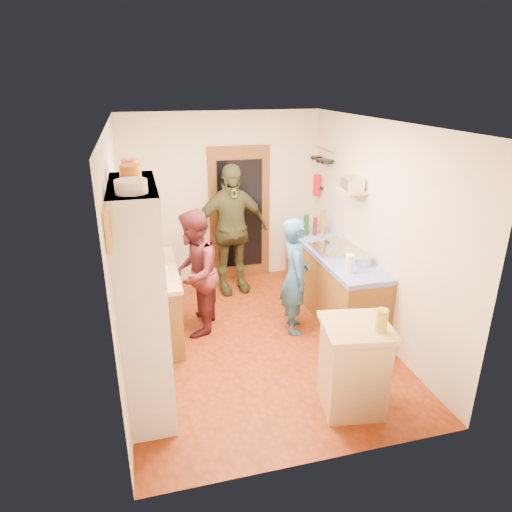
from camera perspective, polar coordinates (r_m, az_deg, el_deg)
name	(u,v)px	position (r m, az deg, el deg)	size (l,w,h in m)	color
floor	(256,340)	(5.76, 0.04, -10.48)	(3.00, 4.00, 0.02)	maroon
ceiling	(256,122)	(4.91, 0.05, 16.46)	(3.00, 4.00, 0.02)	silver
wall_back	(223,199)	(7.07, -4.15, 7.13)	(3.00, 0.02, 2.60)	beige
wall_front	(326,328)	(3.46, 8.68, -8.88)	(3.00, 0.02, 2.60)	beige
wall_left	(119,253)	(5.05, -16.77, 0.37)	(0.02, 4.00, 2.60)	beige
wall_right	(376,230)	(5.75, 14.79, 3.11)	(0.02, 4.00, 2.60)	beige
door_frame	(240,214)	(7.15, -2.06, 5.25)	(0.95, 0.06, 2.10)	brown
door_glass	(240,215)	(7.12, -2.00, 5.18)	(0.70, 0.02, 1.70)	black
hutch_body	(143,301)	(4.38, -13.92, -5.44)	(0.40, 1.20, 2.20)	silver
hutch_top_shelf	(132,186)	(4.02, -15.28, 8.44)	(0.40, 1.14, 0.04)	silver
plate_stack	(131,186)	(3.67, -15.35, 8.39)	(0.25, 0.25, 0.10)	white
orange_pot_a	(130,173)	(4.07, -15.42, 9.92)	(0.18, 0.18, 0.15)	orange
orange_pot_b	(130,167)	(4.38, -15.44, 10.67)	(0.16, 0.16, 0.14)	orange
left_counter_base	(153,304)	(5.80, -12.73, -5.90)	(0.60, 1.40, 0.85)	brown
left_counter_top	(150,271)	(5.61, -13.09, -1.80)	(0.64, 1.44, 0.05)	#D5B683
toaster	(156,278)	(5.10, -12.39, -2.67)	(0.26, 0.17, 0.19)	white
kettle	(146,269)	(5.39, -13.63, -1.55)	(0.15, 0.15, 0.17)	white
orange_bowl	(156,260)	(5.75, -12.43, -0.46)	(0.18, 0.18, 0.08)	orange
chopping_board	(149,251)	(6.14, -13.18, 0.61)	(0.30, 0.22, 0.03)	#D5B683
right_counter_base	(332,282)	(6.34, 9.43, -3.27)	(0.60, 2.20, 0.84)	brown
right_counter_top	(334,252)	(6.17, 9.68, 0.54)	(0.62, 2.22, 0.06)	#0A19C3
hob	(335,249)	(6.12, 9.84, 0.86)	(0.55, 0.58, 0.04)	silver
pot_on_hob	(331,243)	(6.09, 9.37, 1.59)	(0.18, 0.18, 0.12)	silver
bottle_a	(306,225)	(6.63, 6.28, 3.86)	(0.08, 0.08, 0.30)	#143F14
bottle_b	(315,227)	(6.66, 7.41, 3.67)	(0.06, 0.06, 0.26)	#591419
bottle_c	(322,222)	(6.74, 8.30, 4.19)	(0.08, 0.08, 0.34)	olive
paper_towel	(349,264)	(5.41, 11.59, -0.96)	(0.10, 0.10, 0.23)	white
mixing_bowl	(360,259)	(5.73, 12.82, -0.43)	(0.29, 0.29, 0.11)	silver
island_base	(353,369)	(4.59, 12.04, -13.62)	(0.55, 0.55, 0.86)	#D5B683
island_top	(357,327)	(4.35, 12.50, -8.69)	(0.62, 0.62, 0.05)	#D5B683
cutting_board	(350,324)	(4.38, 11.69, -8.31)	(0.35, 0.28, 0.02)	white
oil_jar	(382,320)	(4.25, 15.45, -7.75)	(0.11, 0.11, 0.21)	#AD9E2D
pan_rail	(326,150)	(6.89, 8.80, 12.93)	(0.02, 0.02, 0.65)	silver
pan_hang_a	(327,161)	(6.73, 8.85, 11.60)	(0.18, 0.18, 0.05)	black
pan_hang_b	(321,161)	(6.91, 8.18, 11.73)	(0.16, 0.16, 0.05)	black
pan_hang_c	(316,158)	(7.09, 7.56, 12.08)	(0.17, 0.17, 0.05)	black
wall_shelf	(352,191)	(5.96, 11.88, 8.00)	(0.26, 0.42, 0.03)	#D5B683
radio	(352,184)	(5.94, 11.94, 8.85)	(0.22, 0.30, 0.15)	silver
ext_bracket	(320,188)	(7.16, 8.05, 8.39)	(0.06, 0.10, 0.04)	black
fire_extinguisher	(317,185)	(7.13, 7.62, 8.76)	(0.11, 0.11, 0.32)	red
picture_frame	(108,229)	(3.34, -18.04, 3.26)	(0.03, 0.25, 0.30)	gold
person_hob	(298,277)	(5.66, 5.22, -2.59)	(0.54, 0.36, 1.49)	#285B8F
person_left	(197,272)	(5.68, -7.37, -2.02)	(0.77, 0.60, 1.59)	#4D1D22
person_back	(232,230)	(6.67, -3.06, 3.30)	(1.13, 0.47, 1.93)	#373920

